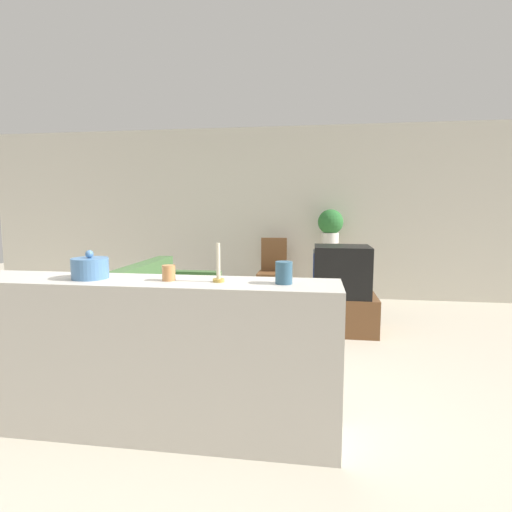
% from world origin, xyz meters
% --- Properties ---
extents(ground_plane, '(14.00, 14.00, 0.00)m').
position_xyz_m(ground_plane, '(0.00, 0.00, 0.00)').
color(ground_plane, beige).
extents(wall_back, '(9.00, 0.06, 2.70)m').
position_xyz_m(wall_back, '(0.00, 3.43, 1.35)').
color(wall_back, beige).
rests_on(wall_back, ground_plane).
extents(couch, '(0.90, 1.61, 0.76)m').
position_xyz_m(couch, '(-0.72, 1.57, 0.27)').
color(couch, '#476B3D').
rests_on(couch, ground_plane).
extents(tv_stand, '(0.81, 0.58, 0.43)m').
position_xyz_m(tv_stand, '(1.36, 1.62, 0.21)').
color(tv_stand, brown).
rests_on(tv_stand, ground_plane).
extents(television, '(0.64, 0.55, 0.58)m').
position_xyz_m(television, '(1.36, 1.62, 0.72)').
color(television, black).
rests_on(television, tv_stand).
extents(wooden_chair, '(0.44, 0.44, 0.98)m').
position_xyz_m(wooden_chair, '(0.43, 2.99, 0.53)').
color(wooden_chair, brown).
rests_on(wooden_chair, ground_plane).
extents(plant_stand, '(0.14, 0.14, 0.91)m').
position_xyz_m(plant_stand, '(1.29, 3.14, 0.45)').
color(plant_stand, brown).
rests_on(plant_stand, ground_plane).
extents(potted_plant, '(0.38, 0.38, 0.51)m').
position_xyz_m(potted_plant, '(1.29, 3.14, 1.19)').
color(potted_plant, white).
rests_on(potted_plant, plant_stand).
extents(foreground_counter, '(2.43, 0.44, 0.99)m').
position_xyz_m(foreground_counter, '(0.00, -0.68, 0.50)').
color(foreground_counter, beige).
rests_on(foreground_counter, ground_plane).
extents(decorative_bowl, '(0.23, 0.23, 0.18)m').
position_xyz_m(decorative_bowl, '(-0.36, -0.68, 1.06)').
color(decorative_bowl, '#4C7AAD').
rests_on(decorative_bowl, foreground_counter).
extents(candle_jar, '(0.08, 0.08, 0.10)m').
position_xyz_m(candle_jar, '(0.16, -0.68, 1.04)').
color(candle_jar, '#C6844C').
rests_on(candle_jar, foreground_counter).
extents(candlestick, '(0.07, 0.07, 0.24)m').
position_xyz_m(candlestick, '(0.47, -0.68, 1.07)').
color(candlestick, '#B7933D').
rests_on(candlestick, foreground_counter).
extents(coffee_tin, '(0.10, 0.10, 0.13)m').
position_xyz_m(coffee_tin, '(0.87, -0.68, 1.06)').
color(coffee_tin, '#335B75').
rests_on(coffee_tin, foreground_counter).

